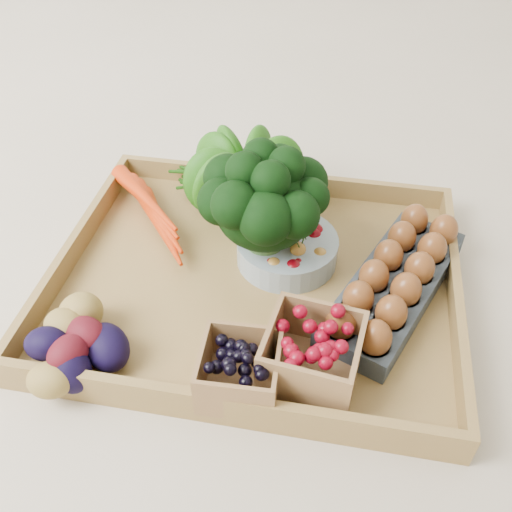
% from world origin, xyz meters
% --- Properties ---
extents(ground, '(4.00, 4.00, 0.00)m').
position_xyz_m(ground, '(0.00, 0.00, 0.00)').
color(ground, beige).
rests_on(ground, ground).
extents(tray, '(0.55, 0.45, 0.01)m').
position_xyz_m(tray, '(0.00, 0.00, 0.01)').
color(tray, olive).
rests_on(tray, ground).
extents(carrots, '(0.19, 0.14, 0.05)m').
position_xyz_m(carrots, '(-0.18, 0.10, 0.04)').
color(carrots, red).
rests_on(carrots, tray).
extents(lettuce, '(0.14, 0.14, 0.14)m').
position_xyz_m(lettuce, '(-0.04, 0.16, 0.08)').
color(lettuce, '#1B510C').
rests_on(lettuce, tray).
extents(broccoli, '(0.18, 0.18, 0.14)m').
position_xyz_m(broccoli, '(0.01, 0.03, 0.08)').
color(broccoli, black).
rests_on(broccoli, tray).
extents(cherry_bowl, '(0.15, 0.15, 0.04)m').
position_xyz_m(cherry_bowl, '(0.04, 0.05, 0.03)').
color(cherry_bowl, '#8C9EA5').
rests_on(cherry_bowl, tray).
extents(egg_carton, '(0.20, 0.30, 0.03)m').
position_xyz_m(egg_carton, '(0.19, 0.00, 0.03)').
color(egg_carton, '#3A434A').
rests_on(egg_carton, tray).
extents(potatoes, '(0.14, 0.14, 0.08)m').
position_xyz_m(potatoes, '(-0.20, -0.18, 0.06)').
color(potatoes, '#440A13').
rests_on(potatoes, tray).
extents(punnet_blackberry, '(0.09, 0.09, 0.06)m').
position_xyz_m(punnet_blackberry, '(0.01, -0.18, 0.05)').
color(punnet_blackberry, black).
rests_on(punnet_blackberry, tray).
extents(punnet_raspberry, '(0.12, 0.12, 0.07)m').
position_xyz_m(punnet_raspberry, '(0.09, -0.15, 0.05)').
color(punnet_raspberry, maroon).
rests_on(punnet_raspberry, tray).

